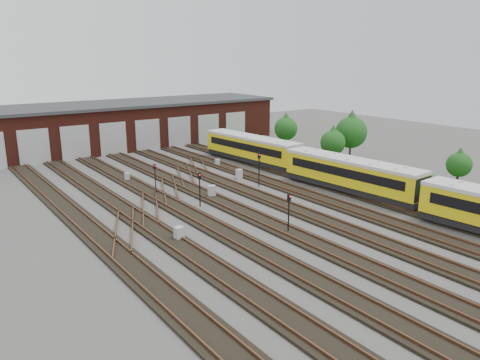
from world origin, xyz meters
TOP-DOWN VIEW (x-y plane):
  - ground at (0.00, 0.00)m, footprint 120.00×120.00m
  - track_network at (-0.17, 0.59)m, footprint 30.40×70.00m
  - maintenance_shed at (-0.01, 39.97)m, footprint 51.00×12.50m
  - grass_verge at (19.00, 10.00)m, footprint 8.00×55.00m
  - metro_train at (10.00, 3.18)m, footprint 3.77×47.02m
  - signal_mast_0 at (-2.01, -1.37)m, footprint 0.29×0.27m
  - signal_mast_1 at (-5.83, 13.33)m, footprint 0.24×0.23m
  - signal_mast_2 at (-4.07, 8.10)m, footprint 0.31×0.30m
  - signal_mast_3 at (4.21, 10.23)m, footprint 0.32×0.30m
  - relay_cabinet_0 at (-9.38, 2.19)m, footprint 0.66×0.57m
  - relay_cabinet_1 at (-5.89, 20.16)m, footprint 0.67×0.62m
  - relay_cabinet_2 at (-1.73, 9.87)m, footprint 0.84×0.77m
  - relay_cabinet_3 at (5.68, 20.30)m, footprint 0.63×0.57m
  - relay_cabinet_4 at (4.37, 13.94)m, footprint 0.71×0.62m
  - tree_0 at (19.01, 23.10)m, footprint 3.24×3.24m
  - tree_1 at (17.23, 12.48)m, footprint 3.01×3.01m
  - tree_2 at (20.75, 12.80)m, footprint 3.94×3.94m
  - tree_3 at (20.39, -1.76)m, footprint 2.51×2.51m
  - bush_0 at (16.06, 4.44)m, footprint 1.66×1.66m
  - bush_1 at (18.89, 27.90)m, footprint 1.75×1.75m
  - bush_2 at (18.08, 33.21)m, footprint 1.40×1.40m

SIDE VIEW (x-z plane):
  - ground at x=0.00m, z-range 0.00..0.00m
  - grass_verge at x=19.00m, z-range 0.00..0.05m
  - track_network at x=-0.17m, z-range -0.06..0.27m
  - relay_cabinet_3 at x=5.68m, z-range 0.00..0.88m
  - relay_cabinet_1 at x=-5.89m, z-range 0.00..0.89m
  - relay_cabinet_0 at x=-9.38m, z-range 0.00..1.03m
  - relay_cabinet_4 at x=4.37m, z-range 0.00..1.06m
  - relay_cabinet_2 at x=-1.73m, z-range 0.00..1.14m
  - bush_2 at x=18.08m, z-range 0.00..1.40m
  - bush_0 at x=16.06m, z-range 0.00..1.66m
  - bush_1 at x=18.89m, z-range 0.00..1.75m
  - metro_train at x=10.00m, z-range 0.37..3.44m
  - signal_mast_1 at x=-5.83m, z-range 0.42..3.53m
  - signal_mast_0 at x=-2.01m, z-range 0.45..3.53m
  - signal_mast_2 at x=-4.07m, z-range 0.45..3.54m
  - signal_mast_3 at x=4.21m, z-range 0.49..4.00m
  - tree_3 at x=20.39m, z-range 0.59..4.75m
  - maintenance_shed at x=-0.01m, z-range 0.03..6.38m
  - tree_1 at x=17.23m, z-range 0.71..5.70m
  - tree_0 at x=19.01m, z-range 0.77..6.14m
  - tree_2 at x=20.75m, z-range 0.93..7.47m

